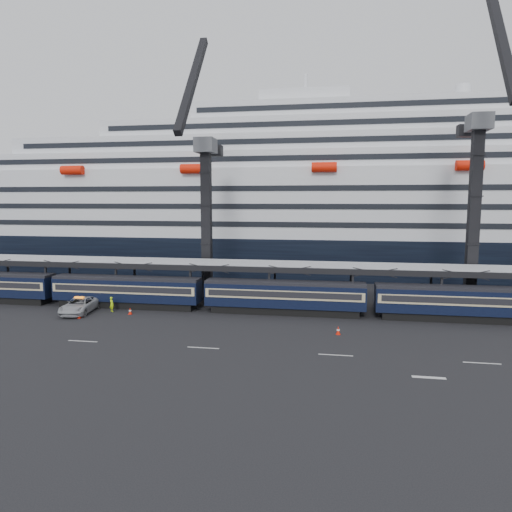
{
  "coord_description": "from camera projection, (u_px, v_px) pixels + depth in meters",
  "views": [
    {
      "loc": [
        -2.5,
        -43.17,
        13.42
      ],
      "look_at": [
        -11.43,
        10.0,
        6.89
      ],
      "focal_mm": 32.0,
      "sensor_mm": 36.0,
      "label": 1
    }
  ],
  "objects": [
    {
      "name": "ground",
      "position": [
        357.0,
        342.0,
        43.47
      ],
      "size": [
        260.0,
        260.0,
        0.0
      ],
      "primitive_type": "plane",
      "color": "black",
      "rests_on": "ground"
    },
    {
      "name": "canopy",
      "position": [
        352.0,
        267.0,
        56.54
      ],
      "size": [
        130.0,
        6.25,
        5.53
      ],
      "color": "#95969C",
      "rests_on": "ground"
    },
    {
      "name": "traffic_cone_b",
      "position": [
        79.0,
        315.0,
        52.38
      ],
      "size": [
        0.36,
        0.36,
        0.72
      ],
      "color": "red",
      "rests_on": "ground"
    },
    {
      "name": "traffic_cone_d",
      "position": [
        338.0,
        330.0,
        46.04
      ],
      "size": [
        0.43,
        0.43,
        0.87
      ],
      "color": "red",
      "rests_on": "ground"
    },
    {
      "name": "pickup_truck",
      "position": [
        80.0,
        305.0,
        54.87
      ],
      "size": [
        3.8,
        6.88,
        1.82
      ],
      "primitive_type": "imported",
      "rotation": [
        0.0,
        0.0,
        0.12
      ],
      "color": "#9FA0A5",
      "rests_on": "ground"
    },
    {
      "name": "cruise_ship",
      "position": [
        340.0,
        207.0,
        87.19
      ],
      "size": [
        214.09,
        28.84,
        34.0
      ],
      "color": "black",
      "rests_on": "ground"
    },
    {
      "name": "train",
      "position": [
        313.0,
        297.0,
        53.76
      ],
      "size": [
        133.05,
        3.0,
        4.05
      ],
      "color": "black",
      "rests_on": "ground"
    },
    {
      "name": "lane_markings",
      "position": [
        462.0,
        367.0,
        37.01
      ],
      "size": [
        111.0,
        4.27,
        0.02
      ],
      "color": "beige",
      "rests_on": "ground"
    },
    {
      "name": "crane_dark_near",
      "position": [
        206.0,
        212.0,
        63.52
      ],
      "size": [
        4.5,
        17.75,
        35.08
      ],
      "color": "#46474D",
      "rests_on": "ground"
    },
    {
      "name": "traffic_cone_c",
      "position": [
        130.0,
        311.0,
        54.24
      ],
      "size": [
        0.42,
        0.42,
        0.83
      ],
      "color": "red",
      "rests_on": "ground"
    },
    {
      "name": "worker",
      "position": [
        112.0,
        304.0,
        55.44
      ],
      "size": [
        0.8,
        0.75,
        1.84
      ],
      "primitive_type": "imported",
      "rotation": [
        0.0,
        0.0,
        2.51
      ],
      "color": "#C1F70D",
      "rests_on": "ground"
    },
    {
      "name": "crane_dark_mid",
      "position": [
        476.0,
        201.0,
        56.61
      ],
      "size": [
        4.5,
        18.24,
        39.64
      ],
      "color": "#46474D",
      "rests_on": "ground"
    }
  ]
}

